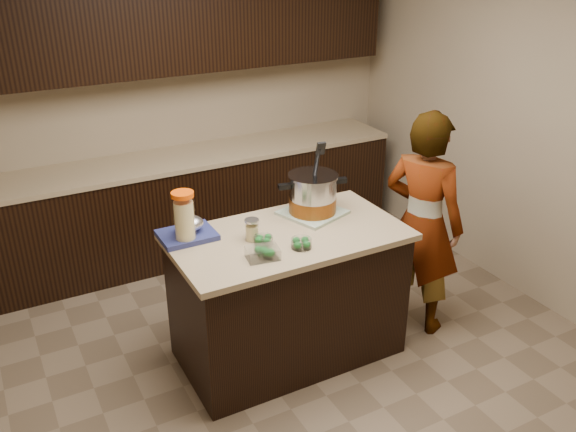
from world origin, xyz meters
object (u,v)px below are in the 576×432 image
at_px(island, 288,295).
at_px(person, 422,224).
at_px(lemonade_pitcher, 184,220).
at_px(stock_pot, 313,196).

distance_m(island, person, 1.04).
xyz_separation_m(lemonade_pitcher, person, (1.58, -0.29, -0.26)).
xyz_separation_m(stock_pot, person, (0.70, -0.29, -0.24)).
distance_m(stock_pot, person, 0.79).
bearing_deg(stock_pot, person, -10.59).
distance_m(stock_pot, lemonade_pitcher, 0.88).
height_order(stock_pot, person, person).
xyz_separation_m(island, stock_pot, (0.28, 0.18, 0.58)).
bearing_deg(person, lemonade_pitcher, 55.14).
bearing_deg(person, stock_pot, 42.95).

